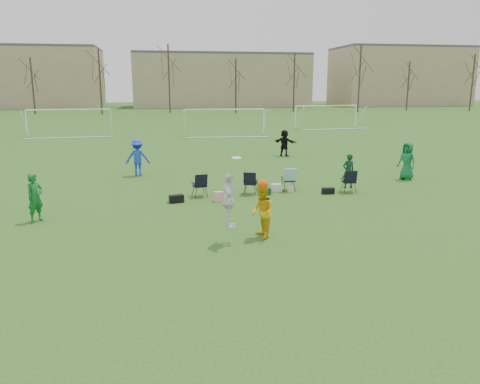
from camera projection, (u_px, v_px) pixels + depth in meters
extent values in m
plane|color=#26591B|center=(243.00, 266.00, 11.86)|extent=(260.00, 260.00, 0.00)
imported|color=#126627|center=(35.00, 198.00, 15.58)|extent=(0.67, 0.72, 1.66)
imported|color=blue|center=(138.00, 157.00, 23.70)|extent=(1.24, 0.76, 1.86)
imported|color=#126538|center=(407.00, 161.00, 22.69)|extent=(0.92, 1.07, 1.84)
imported|color=black|center=(284.00, 143.00, 30.36)|extent=(1.51, 1.46, 1.72)
imported|color=white|center=(229.00, 201.00, 13.29)|extent=(0.48, 0.97, 1.60)
imported|color=gold|center=(262.00, 212.00, 13.89)|extent=(0.72, 0.86, 1.61)
sphere|color=#E2550B|center=(263.00, 185.00, 13.71)|extent=(0.32, 0.32, 0.32)
cylinder|color=white|center=(236.00, 158.00, 13.16)|extent=(0.27, 0.27, 0.05)
imported|color=#0E361F|center=(348.00, 171.00, 20.09)|extent=(0.58, 0.41, 1.49)
cube|color=black|center=(176.00, 199.00, 18.33)|extent=(0.61, 0.42, 0.30)
cube|color=pink|center=(219.00, 197.00, 18.46)|extent=(0.38, 0.27, 0.40)
cube|color=#103B20|center=(265.00, 191.00, 19.69)|extent=(0.50, 0.36, 0.28)
cube|color=silver|center=(276.00, 188.00, 20.28)|extent=(0.44, 0.34, 0.32)
cylinder|color=silver|center=(290.00, 188.00, 20.21)|extent=(0.26, 0.26, 0.30)
cube|color=black|center=(328.00, 191.00, 19.80)|extent=(0.50, 0.27, 0.26)
cube|color=black|center=(200.00, 185.00, 19.27)|extent=(0.70, 0.70, 0.96)
cube|color=black|center=(251.00, 183.00, 19.73)|extent=(0.76, 0.76, 0.96)
cube|color=black|center=(288.00, 180.00, 20.38)|extent=(0.61, 0.61, 0.96)
cube|color=black|center=(349.00, 181.00, 20.09)|extent=(0.64, 0.64, 0.96)
cylinder|color=white|center=(27.00, 124.00, 41.71)|extent=(0.12, 0.12, 2.40)
cylinder|color=white|center=(111.00, 122.00, 43.53)|extent=(0.12, 0.12, 2.40)
cylinder|color=white|center=(69.00, 110.00, 42.36)|extent=(7.28, 0.76, 0.12)
cylinder|color=white|center=(185.00, 123.00, 42.66)|extent=(0.12, 0.12, 2.40)
cylinder|color=white|center=(264.00, 122.00, 43.38)|extent=(0.12, 0.12, 2.40)
cylinder|color=white|center=(225.00, 109.00, 42.75)|extent=(7.29, 0.63, 0.12)
cylinder|color=white|center=(296.00, 118.00, 49.68)|extent=(0.12, 0.12, 2.40)
cylinder|color=white|center=(356.00, 116.00, 51.86)|extent=(0.12, 0.12, 2.40)
cylinder|color=white|center=(327.00, 106.00, 50.51)|extent=(7.25, 1.13, 0.12)
cylinder|color=#382B21|center=(33.00, 86.00, 75.95)|extent=(0.28, 0.28, 9.00)
cylinder|color=#382B21|center=(100.00, 82.00, 74.76)|extent=(0.28, 0.28, 10.20)
cylinder|color=#382B21|center=(169.00, 79.00, 79.33)|extent=(0.28, 0.28, 11.40)
cylinder|color=#382B21|center=(236.00, 86.00, 78.53)|extent=(0.28, 0.28, 9.00)
cylinder|color=#382B21|center=(294.00, 83.00, 83.10)|extent=(0.28, 0.28, 10.20)
cylinder|color=#382B21|center=(359.00, 79.00, 81.91)|extent=(0.28, 0.28, 11.40)
cylinder|color=#382B21|center=(408.00, 86.00, 86.88)|extent=(0.28, 0.28, 9.00)
cylinder|color=#382B21|center=(472.00, 83.00, 85.68)|extent=(0.28, 0.28, 10.20)
cube|color=tan|center=(220.00, 82.00, 104.91)|extent=(38.00, 16.00, 11.00)
cube|color=tan|center=(399.00, 78.00, 111.81)|extent=(30.00, 16.00, 13.00)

